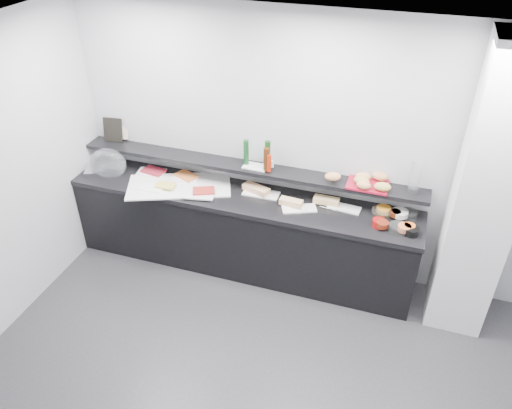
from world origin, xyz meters
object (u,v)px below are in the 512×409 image
(cloche_base, at_px, (105,169))
(framed_print, at_px, (113,130))
(bread_tray, at_px, (368,185))
(sandwich_plate_mid, at_px, (299,209))
(carafe, at_px, (415,178))
(condiment_tray, at_px, (255,167))

(cloche_base, bearing_deg, framed_print, 64.83)
(bread_tray, bearing_deg, sandwich_plate_mid, -158.03)
(cloche_base, distance_m, framed_print, 0.43)
(cloche_base, distance_m, bread_tray, 2.81)
(sandwich_plate_mid, height_order, framed_print, framed_print)
(bread_tray, height_order, carafe, carafe)
(cloche_base, bearing_deg, condiment_tray, -16.54)
(condiment_tray, bearing_deg, carafe, 2.29)
(carafe, bearing_deg, bread_tray, -177.51)
(cloche_base, distance_m, condiment_tray, 1.70)
(framed_print, bearing_deg, sandwich_plate_mid, -15.24)
(framed_print, bearing_deg, cloche_base, -100.27)
(sandwich_plate_mid, relative_size, condiment_tray, 1.36)
(cloche_base, relative_size, sandwich_plate_mid, 1.24)
(cloche_base, distance_m, carafe, 3.23)
(sandwich_plate_mid, xyz_separation_m, condiment_tray, (-0.52, 0.23, 0.25))
(framed_print, relative_size, bread_tray, 0.67)
(framed_print, height_order, condiment_tray, framed_print)
(framed_print, distance_m, bread_tray, 2.78)
(sandwich_plate_mid, distance_m, condiment_tray, 0.63)
(cloche_base, xyz_separation_m, condiment_tray, (1.67, 0.17, 0.24))
(cloche_base, xyz_separation_m, bread_tray, (2.79, 0.16, 0.24))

